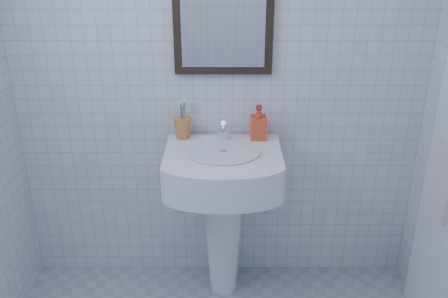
{
  "coord_description": "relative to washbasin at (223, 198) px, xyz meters",
  "views": [
    {
      "loc": [
        0.03,
        -1.34,
        1.92
      ],
      "look_at": [
        0.03,
        0.86,
        0.95
      ],
      "focal_mm": 40.0,
      "sensor_mm": 36.0,
      "label": 1
    }
  ],
  "objects": [
    {
      "name": "wall_back",
      "position": [
        -0.02,
        0.21,
        0.64
      ],
      "size": [
        2.2,
        0.02,
        2.5
      ],
      "primitive_type": "cube",
      "color": "silver",
      "rests_on": "ground"
    },
    {
      "name": "soap_dispenser",
      "position": [
        0.19,
        0.12,
        0.38
      ],
      "size": [
        0.09,
        0.09,
        0.18
      ],
      "primitive_type": "imported",
      "rotation": [
        0.0,
        0.0,
        0.05
      ],
      "color": "red",
      "rests_on": "washbasin"
    },
    {
      "name": "wall_mirror",
      "position": [
        0.0,
        0.19,
        0.94
      ],
      "size": [
        0.5,
        0.04,
        0.62
      ],
      "color": "black",
      "rests_on": "wall_back"
    },
    {
      "name": "toothbrush_cup",
      "position": [
        -0.22,
        0.13,
        0.35
      ],
      "size": [
        0.12,
        0.12,
        0.11
      ],
      "primitive_type": null,
      "rotation": [
        0.0,
        0.0,
        -0.32
      ],
      "color": "#C47D39",
      "rests_on": "washbasin"
    },
    {
      "name": "washbasin",
      "position": [
        0.0,
        0.0,
        0.0
      ],
      "size": [
        0.59,
        0.43,
        0.91
      ],
      "color": "white",
      "rests_on": "ground"
    },
    {
      "name": "hand_towel",
      "position": [
        1.02,
        -0.29,
        0.26
      ],
      "size": [
        0.03,
        0.16,
        0.38
      ],
      "primitive_type": "cube",
      "color": "white",
      "rests_on": "towel_ring"
    },
    {
      "name": "faucet",
      "position": [
        0.0,
        0.11,
        0.34
      ],
      "size": [
        0.05,
        0.11,
        0.13
      ],
      "color": "white",
      "rests_on": "washbasin"
    }
  ]
}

